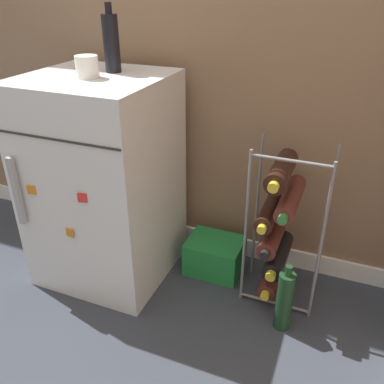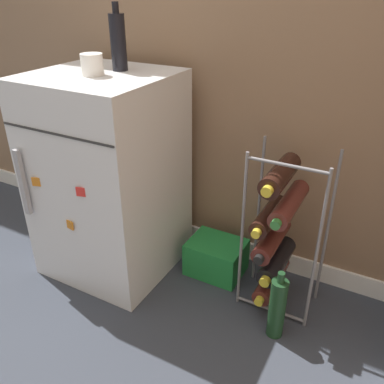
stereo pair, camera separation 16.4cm
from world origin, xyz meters
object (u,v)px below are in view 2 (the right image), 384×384
(loose_bottle_floor, at_px, (277,308))
(fridge_top_bottle, at_px, (118,42))
(mini_fridge, at_px, (109,177))
(fridge_top_cup, at_px, (92,65))
(soda_box, at_px, (216,257))
(wine_rack, at_px, (277,231))

(loose_bottle_floor, bearing_deg, fridge_top_bottle, 167.50)
(mini_fridge, xyz_separation_m, fridge_top_cup, (0.01, -0.04, 0.48))
(mini_fridge, height_order, fridge_top_cup, fridge_top_cup)
(soda_box, bearing_deg, wine_rack, -10.32)
(fridge_top_cup, bearing_deg, fridge_top_bottle, 75.90)
(wine_rack, height_order, fridge_top_cup, fridge_top_cup)
(mini_fridge, xyz_separation_m, soda_box, (0.46, 0.14, -0.36))
(mini_fridge, distance_m, fridge_top_bottle, 0.56)
(mini_fridge, bearing_deg, loose_bottle_floor, -6.00)
(soda_box, relative_size, loose_bottle_floor, 0.85)
(loose_bottle_floor, bearing_deg, mini_fridge, 174.00)
(fridge_top_bottle, height_order, loose_bottle_floor, fridge_top_bottle)
(soda_box, distance_m, loose_bottle_floor, 0.43)
(soda_box, xyz_separation_m, fridge_top_bottle, (-0.42, -0.06, 0.91))
(wine_rack, relative_size, fridge_top_cup, 8.22)
(mini_fridge, bearing_deg, soda_box, 17.61)
(soda_box, bearing_deg, loose_bottle_floor, -32.75)
(fridge_top_bottle, distance_m, loose_bottle_floor, 1.17)
(fridge_top_bottle, bearing_deg, soda_box, 7.97)
(wine_rack, distance_m, fridge_top_cup, 0.94)
(loose_bottle_floor, bearing_deg, wine_rack, 114.32)
(fridge_top_cup, distance_m, loose_bottle_floor, 1.13)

